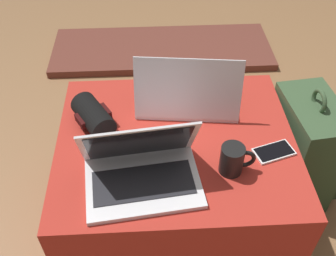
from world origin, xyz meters
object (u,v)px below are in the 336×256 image
at_px(cell_phone, 274,152).
at_px(wrist_brace, 93,116).
at_px(coffee_mug, 233,159).
at_px(laptop_near, 142,169).
at_px(laptop_far, 187,96).
at_px(backpack, 304,151).

bearing_deg(cell_phone, wrist_brace, -122.43).
bearing_deg(coffee_mug, cell_phone, 23.23).
relative_size(laptop_near, laptop_far, 0.95).
xyz_separation_m(wrist_brace, coffee_mug, (0.46, -0.23, 0.00)).
distance_m(laptop_near, wrist_brace, 0.31).
bearing_deg(laptop_far, coffee_mug, 116.49).
height_order(laptop_near, wrist_brace, laptop_near).
distance_m(cell_phone, backpack, 0.37).
distance_m(backpack, wrist_brace, 0.88).
height_order(laptop_far, coffee_mug, laptop_far).
bearing_deg(laptop_far, backpack, -179.70).
relative_size(cell_phone, coffee_mug, 1.30).
height_order(cell_phone, wrist_brace, wrist_brace).
relative_size(backpack, coffee_mug, 4.78).
bearing_deg(backpack, coffee_mug, 118.50).
distance_m(backpack, coffee_mug, 0.54).
relative_size(laptop_far, coffee_mug, 3.47).
bearing_deg(backpack, laptop_near, 106.74).
relative_size(laptop_far, cell_phone, 2.68).
relative_size(laptop_near, cell_phone, 2.54).
xyz_separation_m(laptop_near, cell_phone, (0.44, 0.09, -0.04)).
bearing_deg(cell_phone, backpack, 114.58).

